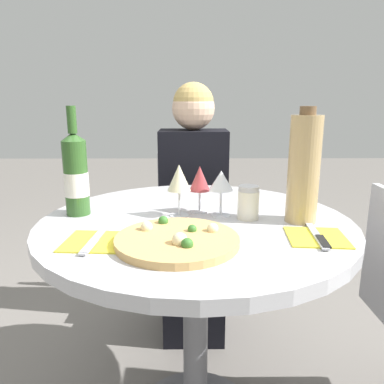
# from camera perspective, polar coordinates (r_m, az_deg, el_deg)

# --- Properties ---
(dining_table) EXTENTS (0.94, 0.94, 0.74)m
(dining_table) POSITION_cam_1_polar(r_m,az_deg,el_deg) (1.18, 0.56, -10.15)
(dining_table) COLOR slate
(dining_table) RESTS_ON ground_plane
(chair_behind_diner) EXTENTS (0.38, 0.38, 0.82)m
(chair_behind_diner) POSITION_cam_1_polar(r_m,az_deg,el_deg) (1.97, 0.09, -6.53)
(chair_behind_diner) COLOR #ADADB2
(chair_behind_diner) RESTS_ON ground_plane
(seated_diner) EXTENTS (0.33, 0.44, 1.17)m
(seated_diner) POSITION_cam_1_polar(r_m,az_deg,el_deg) (1.80, 0.13, -3.73)
(seated_diner) COLOR black
(seated_diner) RESTS_ON ground_plane
(pizza_large) EXTENTS (0.31, 0.31, 0.05)m
(pizza_large) POSITION_cam_1_polar(r_m,az_deg,el_deg) (0.95, -2.27, -7.27)
(pizza_large) COLOR tan
(pizza_large) RESTS_ON dining_table
(wine_bottle) EXTENTS (0.08, 0.08, 0.34)m
(wine_bottle) POSITION_cam_1_polar(r_m,az_deg,el_deg) (1.21, -17.29, 2.55)
(wine_bottle) COLOR #2D5623
(wine_bottle) RESTS_ON dining_table
(tall_carafe) EXTENTS (0.09, 0.09, 0.34)m
(tall_carafe) POSITION_cam_1_polar(r_m,az_deg,el_deg) (1.13, 16.67, 3.42)
(tall_carafe) COLOR tan
(tall_carafe) RESTS_ON dining_table
(sugar_shaker) EXTENTS (0.06, 0.06, 0.10)m
(sugar_shaker) POSITION_cam_1_polar(r_m,az_deg,el_deg) (1.14, 8.57, -1.61)
(sugar_shaker) COLOR silver
(sugar_shaker) RESTS_ON dining_table
(wine_glass_front_left) EXTENTS (0.07, 0.07, 0.16)m
(wine_glass_front_left) POSITION_cam_1_polar(r_m,az_deg,el_deg) (1.14, -1.98, 2.03)
(wine_glass_front_left) COLOR silver
(wine_glass_front_left) RESTS_ON dining_table
(wine_glass_front_right) EXTENTS (0.07, 0.07, 0.14)m
(wine_glass_front_right) POSITION_cam_1_polar(r_m,az_deg,el_deg) (1.15, 4.46, 1.57)
(wine_glass_front_right) COLOR silver
(wine_glass_front_right) RESTS_ON dining_table
(wine_glass_center) EXTENTS (0.07, 0.07, 0.15)m
(wine_glass_center) POSITION_cam_1_polar(r_m,az_deg,el_deg) (1.19, 1.18, 1.91)
(wine_glass_center) COLOR silver
(wine_glass_center) RESTS_ON dining_table
(place_setting_left) EXTENTS (0.16, 0.19, 0.01)m
(place_setting_left) POSITION_cam_1_polar(r_m,az_deg,el_deg) (0.99, -14.69, -7.29)
(place_setting_left) COLOR yellow
(place_setting_left) RESTS_ON dining_table
(place_setting_right) EXTENTS (0.16, 0.19, 0.01)m
(place_setting_right) POSITION_cam_1_polar(r_m,az_deg,el_deg) (1.04, 18.52, -6.55)
(place_setting_right) COLOR yellow
(place_setting_right) RESTS_ON dining_table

